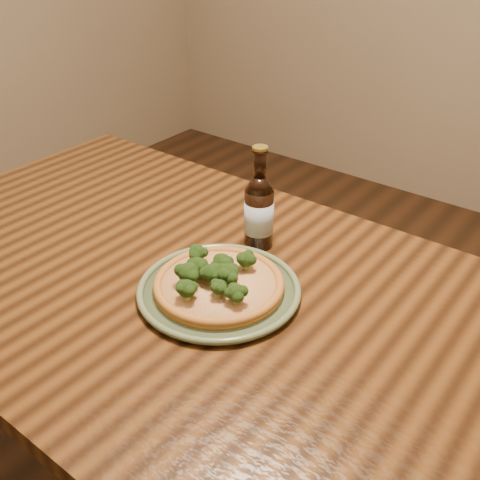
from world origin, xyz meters
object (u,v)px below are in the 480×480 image
Objects in this scene: beer_bottle at (259,211)px; plate at (219,290)px; table at (200,317)px; pizza at (218,282)px.

plate is at bearing -76.83° from beer_bottle.
plate is (0.06, -0.01, 0.10)m from table.
beer_bottle reaches higher than plate.
pizza is 0.21m from beer_bottle.
beer_bottle is (-0.05, 0.20, 0.08)m from plate.
table is 4.88× the size of plate.
table is 0.26m from beer_bottle.
beer_bottle is (-0.05, 0.20, 0.06)m from pizza.
table is 6.67× the size of beer_bottle.
beer_bottle is at bearing 103.27° from plate.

